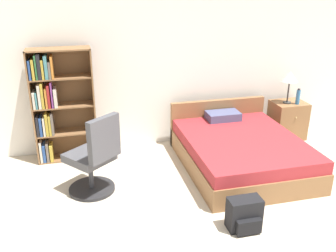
# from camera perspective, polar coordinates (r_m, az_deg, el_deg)

# --- Properties ---
(wall_back) EXTENTS (9.00, 0.06, 2.60)m
(wall_back) POSITION_cam_1_polar(r_m,az_deg,el_deg) (5.76, 1.64, 9.91)
(wall_back) COLOR white
(wall_back) RESTS_ON ground_plane
(bookshelf) EXTENTS (0.85, 0.31, 1.61)m
(bookshelf) POSITION_cam_1_polar(r_m,az_deg,el_deg) (5.44, -16.80, 3.17)
(bookshelf) COLOR brown
(bookshelf) RESTS_ON ground_plane
(bed) EXTENTS (1.53, 1.92, 0.70)m
(bed) POSITION_cam_1_polar(r_m,az_deg,el_deg) (5.33, 10.79, -3.59)
(bed) COLOR brown
(bed) RESTS_ON ground_plane
(office_chair) EXTENTS (0.71, 0.72, 1.03)m
(office_chair) POSITION_cam_1_polar(r_m,az_deg,el_deg) (4.57, -11.12, -5.00)
(office_chair) COLOR #232326
(office_chair) RESTS_ON ground_plane
(nightstand) EXTENTS (0.52, 0.46, 0.61)m
(nightstand) POSITION_cam_1_polar(r_m,az_deg,el_deg) (6.44, 17.74, 0.90)
(nightstand) COLOR brown
(nightstand) RESTS_ON ground_plane
(table_lamp) EXTENTS (0.25, 0.25, 0.51)m
(table_lamp) POSITION_cam_1_polar(r_m,az_deg,el_deg) (6.18, 18.09, 7.00)
(table_lamp) COLOR #333333
(table_lamp) RESTS_ON nightstand
(water_bottle) EXTENTS (0.06, 0.06, 0.25)m
(water_bottle) POSITION_cam_1_polar(r_m,az_deg,el_deg) (6.25, 19.20, 4.23)
(water_bottle) COLOR teal
(water_bottle) RESTS_ON nightstand
(backpack_black) EXTENTS (0.35, 0.26, 0.35)m
(backpack_black) POSITION_cam_1_polar(r_m,az_deg,el_deg) (4.10, 11.59, -13.13)
(backpack_black) COLOR black
(backpack_black) RESTS_ON ground_plane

